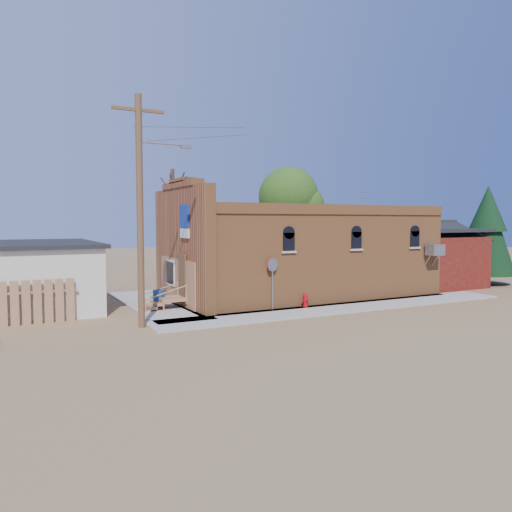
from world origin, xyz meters
name	(u,v)px	position (x,y,z in m)	size (l,w,h in m)	color
ground	(330,314)	(0.00, 0.00, 0.00)	(120.00, 120.00, 0.00)	brown
sidewalk_south	(345,308)	(1.50, 0.90, 0.04)	(19.00, 2.20, 0.08)	#9E9991
sidewalk_west	(155,305)	(-6.30, 6.00, 0.04)	(2.60, 10.00, 0.08)	#9E9991
brick_bar	(296,254)	(1.64, 5.49, 2.34)	(16.40, 7.97, 6.30)	#B76D37
red_shed	(425,250)	(11.50, 5.50, 2.27)	(5.40, 6.40, 4.30)	#4F0D10
wood_fence	(9,304)	(-12.80, 3.80, 0.90)	(5.20, 0.10, 1.80)	#AB754D
utility_pole	(141,205)	(-8.14, 1.20, 4.77)	(3.12, 0.26, 9.00)	brown
tree_bare_near	(173,193)	(-3.00, 13.00, 5.96)	(2.80, 2.80, 7.65)	#473628
tree_leafy	(289,197)	(6.00, 13.50, 5.93)	(4.40, 4.40, 8.15)	#473628
evergreen_tree	(487,228)	(15.50, 4.00, 3.71)	(3.60, 3.60, 6.50)	#473628
fire_hydrant	(305,300)	(-0.16, 1.80, 0.41)	(0.39, 0.38, 0.66)	#AB0910
stop_sign	(272,270)	(-1.97, 1.80, 1.94)	(0.64, 0.25, 2.42)	gray
trash_barrel	(159,299)	(-6.43, 4.85, 0.50)	(0.54, 0.54, 0.83)	navy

